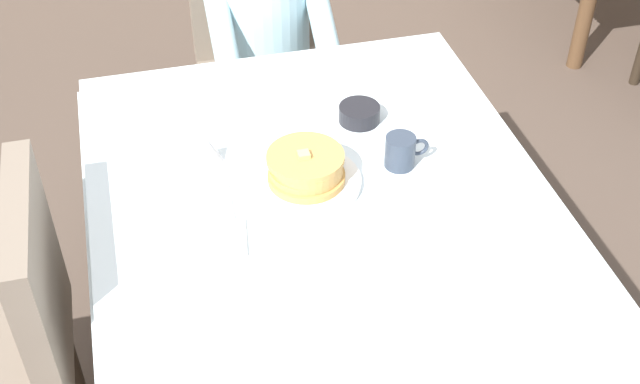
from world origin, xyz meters
name	(u,v)px	position (x,y,z in m)	size (l,w,h in m)	color
dining_table_main	(331,246)	(0.00, 0.00, 0.65)	(1.12, 1.52, 0.74)	silver
chair_diner	(259,45)	(0.05, 1.17, 0.53)	(0.44, 0.45, 0.93)	#7A6B5B
diner_person	(267,31)	(0.05, 1.01, 0.67)	(0.40, 0.43, 1.12)	silver
chair_left_side	(10,341)	(-0.77, 0.00, 0.53)	(0.45, 0.44, 0.93)	#7A6B5B
plate_breakfast	(304,182)	(-0.03, 0.14, 0.75)	(0.28, 0.28, 0.02)	white
breakfast_stack	(306,168)	(-0.03, 0.14, 0.79)	(0.19, 0.20, 0.08)	tan
cup_coffee	(401,151)	(0.22, 0.15, 0.78)	(0.11, 0.08, 0.08)	#333D4C
bowl_butter	(359,114)	(0.17, 0.36, 0.76)	(0.11, 0.11, 0.04)	black
syrup_pitcher	(207,150)	(-0.24, 0.28, 0.78)	(0.08, 0.08, 0.07)	silver
fork_left_of_plate	(229,201)	(-0.22, 0.12, 0.74)	(0.18, 0.01, 0.01)	silver
knife_right_of_plate	(381,176)	(0.16, 0.12, 0.74)	(0.20, 0.01, 0.01)	silver
spoon_near_edge	(331,285)	(-0.05, -0.21, 0.74)	(0.15, 0.01, 0.01)	silver
napkin_folded	(209,240)	(-0.29, -0.01, 0.74)	(0.17, 0.12, 0.01)	white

